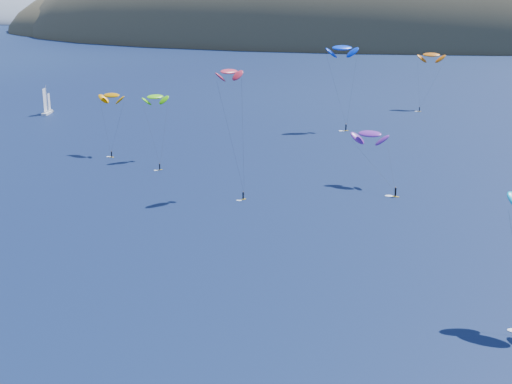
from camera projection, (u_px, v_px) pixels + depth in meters
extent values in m
ellipsoid|color=#3D3526|center=(375.00, 52.00, 579.96)|extent=(600.00, 300.00, 210.00)
ellipsoid|color=#3D3526|center=(194.00, 39.00, 634.10)|extent=(340.00, 240.00, 120.00)
ellipsoid|color=slate|center=(50.00, 23.00, 789.58)|extent=(240.00, 180.00, 44.00)
cube|color=silver|center=(47.00, 113.00, 243.83)|extent=(2.60, 7.08, 0.83)
cylinder|color=silver|center=(47.00, 99.00, 242.88)|extent=(0.13, 0.13, 9.68)
cube|color=gold|center=(112.00, 157.00, 184.75)|extent=(1.32, 0.64, 0.07)
cylinder|color=black|center=(112.00, 154.00, 184.52)|extent=(0.30, 0.30, 1.35)
sphere|color=#8C6047|center=(111.00, 151.00, 184.30)|extent=(0.23, 0.23, 0.23)
ellipsoid|color=orange|center=(111.00, 95.00, 186.19)|extent=(7.85, 4.91, 4.07)
cube|color=gold|center=(160.00, 170.00, 172.45)|extent=(1.19, 1.08, 0.07)
cylinder|color=black|center=(160.00, 167.00, 172.23)|extent=(0.29, 0.29, 1.33)
sphere|color=#8C6047|center=(159.00, 164.00, 172.00)|extent=(0.22, 0.22, 0.22)
ellipsoid|color=#58DE0E|center=(155.00, 97.00, 179.97)|extent=(7.17, 6.71, 3.75)
cube|color=gold|center=(346.00, 131.00, 216.89)|extent=(1.70, 1.06, 0.09)
cylinder|color=black|center=(346.00, 127.00, 216.59)|extent=(0.39, 0.39, 1.76)
sphere|color=#8C6047|center=(346.00, 124.00, 216.30)|extent=(0.29, 0.29, 0.29)
ellipsoid|color=#0030DE|center=(342.00, 48.00, 214.19)|extent=(10.63, 7.81, 5.39)
cube|color=gold|center=(395.00, 197.00, 151.24)|extent=(1.69, 0.82, 0.09)
cylinder|color=black|center=(395.00, 192.00, 150.95)|extent=(0.38, 0.38, 1.74)
sphere|color=#8C6047|center=(396.00, 187.00, 150.66)|extent=(0.29, 0.29, 0.29)
ellipsoid|color=#71249C|center=(370.00, 134.00, 158.46)|extent=(8.78, 5.51, 4.55)
cube|color=gold|center=(243.00, 199.00, 149.34)|extent=(1.16, 1.26, 0.07)
cylinder|color=black|center=(243.00, 196.00, 149.10)|extent=(0.31, 0.31, 1.42)
sphere|color=#8C6047|center=(243.00, 192.00, 148.86)|extent=(0.24, 0.24, 0.24)
ellipsoid|color=#C72941|center=(229.00, 71.00, 147.53)|extent=(6.52, 6.87, 3.61)
cube|color=gold|center=(419.00, 111.00, 248.57)|extent=(1.32, 0.43, 0.07)
cylinder|color=black|center=(419.00, 109.00, 248.34)|extent=(0.31, 0.31, 1.40)
sphere|color=#8C6047|center=(420.00, 107.00, 248.10)|extent=(0.24, 0.24, 0.24)
ellipsoid|color=#CE620A|center=(431.00, 55.00, 251.09)|extent=(9.36, 4.63, 5.13)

